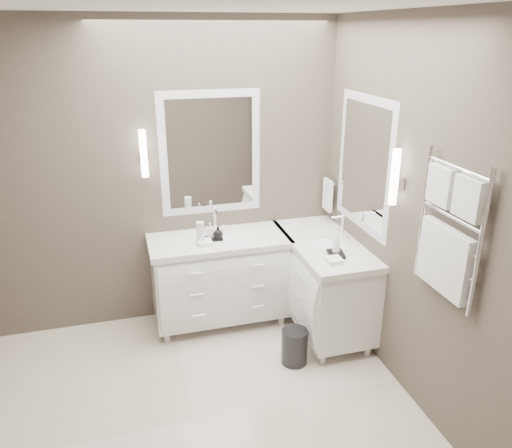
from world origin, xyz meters
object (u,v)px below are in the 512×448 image
object	(u,v)px
vanity_right	(323,278)
towel_ladder	(448,237)
waste_bin	(294,346)
vanity_back	(220,275)

from	to	relation	value
vanity_right	towel_ladder	world-z (taller)	towel_ladder
towel_ladder	waste_bin	xyz separation A→B (m)	(-0.65, 0.84, -1.24)
vanity_back	waste_bin	size ratio (longest dim) A/B	4.12
waste_bin	vanity_back	bearing A→B (deg)	119.92
waste_bin	vanity_right	bearing A→B (deg)	47.07
vanity_right	towel_ladder	bearing A→B (deg)	-80.16
vanity_back	towel_ladder	size ratio (longest dim) A/B	1.38
vanity_right	towel_ladder	xyz separation A→B (m)	(0.23, -1.30, 0.91)
towel_ladder	waste_bin	size ratio (longest dim) A/B	2.99
vanity_back	vanity_right	bearing A→B (deg)	-20.38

